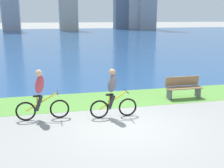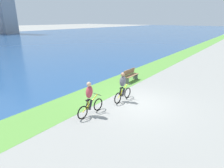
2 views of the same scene
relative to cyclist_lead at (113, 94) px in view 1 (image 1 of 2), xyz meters
The scene contains 6 objects.
ground_plane 1.25m from the cyclist_lead, 72.14° to the right, with size 300.00×300.00×0.00m, color gray.
grass_strip_bayside 2.23m from the cyclist_lead, 82.07° to the left, with size 120.00×2.38×0.01m, color #59933D.
bay_water_surface 36.81m from the cyclist_lead, 89.56° to the left, with size 300.00×67.12×0.00m, color navy.
cyclist_lead is the anchor object (origin of this frame).
cyclist_trailing 2.36m from the cyclist_lead, behind, with size 1.74×0.52×1.69m.
bench_near_path 3.77m from the cyclist_lead, 24.97° to the left, with size 1.50×0.47×0.90m.
Camera 1 is at (-2.26, -7.71, 3.34)m, focal length 44.10 mm.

